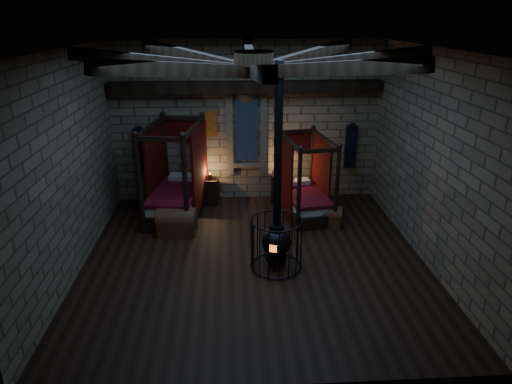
{
  "coord_description": "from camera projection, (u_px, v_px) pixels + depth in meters",
  "views": [
    {
      "loc": [
        -0.48,
        -8.35,
        4.78
      ],
      "look_at": [
        0.07,
        0.6,
        1.27
      ],
      "focal_mm": 32.0,
      "sensor_mm": 36.0,
      "label": 1
    }
  ],
  "objects": [
    {
      "name": "stove",
      "position": [
        276.0,
        239.0,
        8.98
      ],
      "size": [
        1.03,
        1.03,
        4.05
      ],
      "rotation": [
        0.0,
        0.0,
        -0.34
      ],
      "color": "black",
      "rests_on": "ground"
    },
    {
      "name": "trunk_right",
      "position": [
        327.0,
        216.0,
        10.98
      ],
      "size": [
        0.81,
        0.63,
        0.52
      ],
      "rotation": [
        0.0,
        0.0,
        -0.27
      ],
      "color": "#59301C",
      "rests_on": "ground"
    },
    {
      "name": "nightstand_right",
      "position": [
        281.0,
        188.0,
        12.24
      ],
      "size": [
        0.61,
        0.59,
        0.88
      ],
      "rotation": [
        0.0,
        0.0,
        -0.26
      ],
      "color": "black",
      "rests_on": "ground"
    },
    {
      "name": "trunk_left",
      "position": [
        177.0,
        222.0,
        10.53
      ],
      "size": [
        0.92,
        0.63,
        0.64
      ],
      "rotation": [
        0.0,
        0.0,
        -0.08
      ],
      "color": "#59301C",
      "rests_on": "ground"
    },
    {
      "name": "bed_left",
      "position": [
        177.0,
        193.0,
        11.49
      ],
      "size": [
        1.5,
        2.37,
        2.32
      ],
      "rotation": [
        0.0,
        0.0,
        -0.16
      ],
      "color": "black",
      "rests_on": "ground"
    },
    {
      "name": "bed_right",
      "position": [
        304.0,
        195.0,
        11.54
      ],
      "size": [
        1.27,
        2.03,
        1.99
      ],
      "rotation": [
        0.0,
        0.0,
        0.15
      ],
      "color": "black",
      "rests_on": "ground"
    },
    {
      "name": "nightstand_left",
      "position": [
        211.0,
        191.0,
        12.18
      ],
      "size": [
        0.51,
        0.5,
        0.87
      ],
      "rotation": [
        0.0,
        0.0,
        -0.18
      ],
      "color": "black",
      "rests_on": "ground"
    },
    {
      "name": "room",
      "position": [
        254.0,
        75.0,
        8.25
      ],
      "size": [
        7.02,
        7.02,
        4.29
      ],
      "color": "black",
      "rests_on": "ground"
    }
  ]
}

